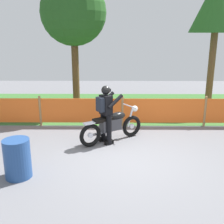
# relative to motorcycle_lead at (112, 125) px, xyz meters

# --- Properties ---
(ground) EXTENTS (24.00, 24.00, 0.02)m
(ground) POSITION_rel_motorcycle_lead_xyz_m (0.33, -1.08, -0.50)
(ground) COLOR slate
(grass_verge) EXTENTS (24.00, 5.22, 0.01)m
(grass_verge) POSITION_rel_motorcycle_lead_xyz_m (0.33, 4.01, -0.48)
(grass_verge) COLOR #386B2D
(grass_verge) RESTS_ON ground
(barrier_fence) EXTENTS (11.36, 0.08, 1.05)m
(barrier_fence) POSITION_rel_motorcycle_lead_xyz_m (0.33, 1.40, 0.05)
(barrier_fence) COLOR #997547
(barrier_fence) RESTS_ON ground
(tree_leftmost) EXTENTS (2.54, 2.54, 5.14)m
(tree_leftmost) POSITION_rel_motorcycle_lead_xyz_m (-1.52, 3.50, 3.35)
(tree_leftmost) COLOR brown
(tree_leftmost) RESTS_ON ground
(tree_near_left) EXTENTS (2.11, 2.11, 5.47)m
(tree_near_left) POSITION_rel_motorcycle_lead_xyz_m (4.12, 3.97, 3.75)
(tree_near_left) COLOR brown
(tree_near_left) RESTS_ON ground
(motorcycle_lead) EXTENTS (1.83, 1.29, 1.01)m
(motorcycle_lead) POSITION_rel_motorcycle_lead_xyz_m (0.00, 0.00, 0.00)
(motorcycle_lead) COLOR black
(motorcycle_lead) RESTS_ON ground
(rider_lead) EXTENTS (0.79, 0.72, 1.69)m
(rider_lead) POSITION_rel_motorcycle_lead_xyz_m (-0.19, -0.13, 0.46)
(rider_lead) COLOR black
(rider_lead) RESTS_ON ground
(oil_drum) EXTENTS (0.58, 0.58, 0.88)m
(oil_drum) POSITION_rel_motorcycle_lead_xyz_m (-2.06, -2.13, -0.05)
(oil_drum) COLOR navy
(oil_drum) RESTS_ON ground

